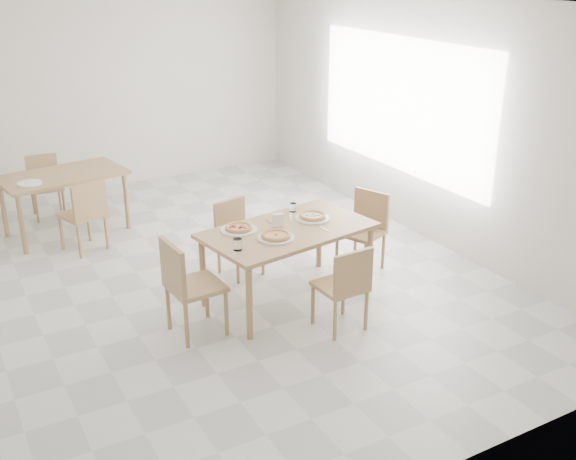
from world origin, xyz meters
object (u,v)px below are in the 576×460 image
chair_west (186,282)px  pizza_pepperoni (239,227)px  plate_margherita (276,238)px  chair_east (365,225)px  chair_north (236,232)px  plate_empty (29,183)px  chair_south (345,283)px  main_table (288,236)px  napkin_holder (278,221)px  tumbler_a (293,207)px  chair_back_n (45,181)px  tumbler_b (238,245)px  plate_mushroom (312,218)px  pizza_mushroom (313,216)px  plate_pepperoni (239,230)px  chair_back_s (85,211)px  second_table (63,181)px  pizza_margherita (276,235)px

chair_west → pizza_pepperoni: bearing=-66.3°
chair_west → plate_margherita: chair_west is taller
chair_east → chair_west: bearing=-101.6°
chair_north → plate_empty: chair_north is taller
chair_south → plate_empty: bearing=-61.8°
main_table → napkin_holder: size_ratio=13.15×
tumbler_a → napkin_holder: napkin_holder is taller
tumbler_a → chair_back_n: size_ratio=0.11×
pizza_pepperoni → tumbler_b: tumbler_b is taller
chair_north → napkin_holder: 0.82m
plate_mushroom → pizza_mushroom: size_ratio=0.99×
chair_east → plate_pepperoni: size_ratio=2.45×
chair_east → plate_mushroom: chair_east is taller
chair_north → tumbler_b: (-0.46, -1.04, 0.35)m
chair_south → chair_west: (-1.26, 0.61, 0.05)m
chair_north → chair_west: 1.36m
plate_mushroom → plate_pepperoni: same height
main_table → pizza_pepperoni: pizza_pepperoni is taller
plate_pepperoni → chair_back_s: 2.21m
plate_mushroom → second_table: bearing=124.1°
pizza_mushroom → pizza_pepperoni: 0.77m
chair_east → chair_back_n: 4.29m
plate_margherita → tumbler_a: 0.72m
plate_mushroom → plate_empty: same height
chair_east → napkin_holder: bearing=-104.4°
pizza_margherita → pizza_pepperoni: size_ratio=0.92×
tumbler_a → second_table: (-1.78, 2.46, -0.13)m
chair_east → plate_margherita: bearing=-95.0°
chair_west → second_table: (-0.40, 3.01, 0.13)m
main_table → plate_pepperoni: plate_pepperoni is taller
chair_back_s → pizza_mushroom: bearing=111.4°
chair_back_s → second_table: bearing=-103.2°
tumbler_a → napkin_holder: (-0.33, -0.29, 0.02)m
second_table → plate_empty: 0.47m
chair_south → plate_empty: size_ratio=3.00×
pizza_margherita → tumbler_a: (0.48, 0.54, 0.01)m
napkin_holder → tumbler_b: bearing=-139.4°
chair_west → plate_margherita: 0.92m
chair_north → pizza_margherita: (-0.04, -0.98, 0.32)m
plate_mushroom → chair_back_n: size_ratio=0.44×
chair_west → tumbler_b: chair_west is taller
chair_south → pizza_margherita: chair_south is taller
pizza_margherita → pizza_mushroom: bearing=25.6°
chair_west → plate_mushroom: (1.45, 0.27, 0.23)m
chair_north → chair_west: chair_west is taller
tumbler_b → napkin_holder: napkin_holder is taller
chair_west → plate_empty: chair_west is taller
tumbler_a → pizza_mushroom: bearing=-75.9°
tumbler_b → chair_back_s: tumbler_b is taller
chair_west → chair_back_s: chair_west is taller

